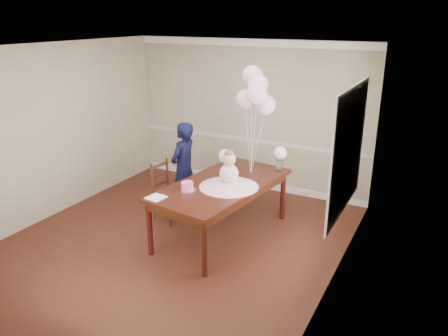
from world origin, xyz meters
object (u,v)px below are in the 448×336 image
birthday_cake (187,186)px  dining_chair_seat (169,195)px  woman (184,168)px  dining_table_top (222,185)px

birthday_cake → dining_chair_seat: birthday_cake is taller
dining_chair_seat → woman: woman is taller
dining_table_top → birthday_cake: bearing=-114.0°
dining_table_top → dining_chair_seat: dining_table_top is taller
birthday_cake → woman: woman is taller
dining_chair_seat → birthday_cake: bearing=-28.4°
birthday_cake → woman: size_ratio=0.11×
dining_table_top → woman: size_ratio=1.45×
dining_table_top → birthday_cake: size_ratio=13.33×
dining_table_top → dining_chair_seat: (-0.96, 0.06, -0.38)m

